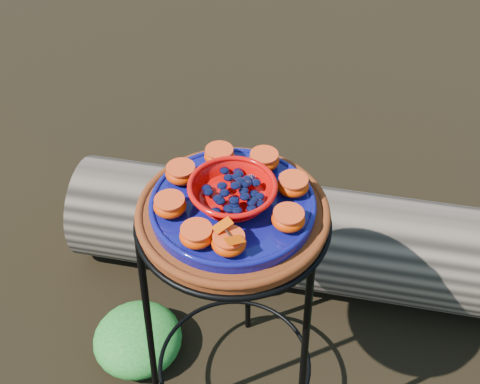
% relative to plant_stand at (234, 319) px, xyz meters
% --- Properties ---
extents(plant_stand, '(0.44, 0.44, 0.70)m').
position_rel_plant_stand_xyz_m(plant_stand, '(0.00, 0.00, 0.00)').
color(plant_stand, black).
rests_on(plant_stand, ground).
extents(terracotta_saucer, '(0.38, 0.38, 0.03)m').
position_rel_plant_stand_xyz_m(terracotta_saucer, '(0.00, 0.00, 0.37)').
color(terracotta_saucer, '#502407').
rests_on(terracotta_saucer, plant_stand).
extents(cobalt_plate, '(0.33, 0.33, 0.02)m').
position_rel_plant_stand_xyz_m(cobalt_plate, '(0.00, 0.00, 0.39)').
color(cobalt_plate, '#040B3A').
rests_on(cobalt_plate, terracotta_saucer).
extents(red_bowl, '(0.16, 0.16, 0.05)m').
position_rel_plant_stand_xyz_m(red_bowl, '(0.00, 0.00, 0.43)').
color(red_bowl, '#C00704').
rests_on(red_bowl, cobalt_plate).
extents(glass_gems, '(0.13, 0.13, 0.02)m').
position_rel_plant_stand_xyz_m(glass_gems, '(0.00, 0.00, 0.46)').
color(glass_gems, black).
rests_on(glass_gems, red_bowl).
extents(orange_half_0, '(0.06, 0.06, 0.04)m').
position_rel_plant_stand_xyz_m(orange_half_0, '(0.02, -0.12, 0.42)').
color(orange_half_0, red).
rests_on(orange_half_0, cobalt_plate).
extents(orange_half_1, '(0.06, 0.06, 0.04)m').
position_rel_plant_stand_xyz_m(orange_half_1, '(0.12, -0.05, 0.42)').
color(orange_half_1, red).
rests_on(orange_half_1, cobalt_plate).
extents(orange_half_2, '(0.06, 0.06, 0.04)m').
position_rel_plant_stand_xyz_m(orange_half_2, '(0.11, 0.05, 0.42)').
color(orange_half_2, red).
rests_on(orange_half_2, cobalt_plate).
extents(orange_half_3, '(0.06, 0.06, 0.04)m').
position_rel_plant_stand_xyz_m(orange_half_3, '(0.05, 0.12, 0.42)').
color(orange_half_3, red).
rests_on(orange_half_3, cobalt_plate).
extents(orange_half_4, '(0.06, 0.06, 0.04)m').
position_rel_plant_stand_xyz_m(orange_half_4, '(-0.05, 0.11, 0.42)').
color(orange_half_4, red).
rests_on(orange_half_4, cobalt_plate).
extents(orange_half_5, '(0.06, 0.06, 0.04)m').
position_rel_plant_stand_xyz_m(orange_half_5, '(-0.12, 0.05, 0.42)').
color(orange_half_5, red).
rests_on(orange_half_5, cobalt_plate).
extents(orange_half_6, '(0.06, 0.06, 0.04)m').
position_rel_plant_stand_xyz_m(orange_half_6, '(-0.11, -0.05, 0.42)').
color(orange_half_6, red).
rests_on(orange_half_6, cobalt_plate).
extents(orange_half_7, '(0.06, 0.06, 0.04)m').
position_rel_plant_stand_xyz_m(orange_half_7, '(-0.05, -0.12, 0.42)').
color(orange_half_7, red).
rests_on(orange_half_7, cobalt_plate).
extents(butterfly, '(0.09, 0.09, 0.01)m').
position_rel_plant_stand_xyz_m(butterfly, '(0.02, -0.12, 0.45)').
color(butterfly, '#CA3C00').
rests_on(butterfly, orange_half_0).
extents(driftwood_log, '(1.78, 0.51, 0.33)m').
position_rel_plant_stand_xyz_m(driftwood_log, '(0.29, 0.47, -0.18)').
color(driftwood_log, black).
rests_on(driftwood_log, ground).
extents(foliage_left, '(0.26, 0.26, 0.13)m').
position_rel_plant_stand_xyz_m(foliage_left, '(-0.30, 0.08, -0.29)').
color(foliage_left, '#125A18').
rests_on(foliage_left, ground).
extents(foliage_back, '(0.28, 0.28, 0.14)m').
position_rel_plant_stand_xyz_m(foliage_back, '(-0.03, 0.44, -0.28)').
color(foliage_back, '#125A18').
rests_on(foliage_back, ground).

